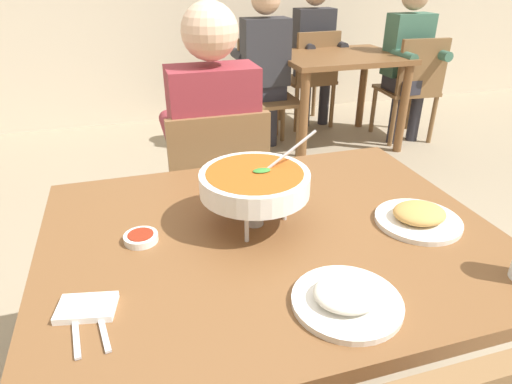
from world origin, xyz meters
TOP-DOWN VIEW (x-y plane):
  - dining_table_main at (0.00, 0.00)m, footprint 1.23×0.96m
  - chair_diner_main at (-0.00, 0.77)m, footprint 0.44×0.44m
  - diner_main at (0.00, 0.80)m, footprint 0.40×0.45m
  - curry_bowl at (-0.03, 0.06)m, footprint 0.33×0.30m
  - rice_plate at (0.06, -0.32)m, footprint 0.24×0.24m
  - appetizer_plate at (0.41, -0.07)m, footprint 0.24×0.24m
  - sauce_dish at (-0.35, 0.06)m, footprint 0.09×0.09m
  - napkin_folded at (-0.47, -0.18)m, footprint 0.13×0.10m
  - fork_utensil at (-0.49, -0.23)m, footprint 0.03×0.17m
  - spoon_utensil at (-0.44, -0.23)m, footprint 0.04×0.17m
  - dining_table_far at (1.39, 2.39)m, footprint 1.00×0.80m
  - chair_bg_left at (0.78, 2.47)m, footprint 0.44×0.44m
  - chair_bg_middle at (2.04, 2.26)m, footprint 0.47×0.47m
  - chair_bg_right at (1.36, 2.87)m, footprint 0.47×0.47m
  - chair_bg_corner at (0.79, 2.97)m, footprint 0.49×0.49m
  - patron_bg_left at (0.74, 2.42)m, footprint 0.40×0.45m
  - patron_bg_middle at (2.01, 2.33)m, footprint 0.40×0.45m
  - patron_bg_right at (1.43, 2.99)m, footprint 0.40×0.45m

SIDE VIEW (x-z plane):
  - chair_diner_main at x=0.00m, z-range 0.06..0.96m
  - chair_bg_left at x=0.78m, z-range 0.06..0.96m
  - chair_bg_middle at x=2.04m, z-range 0.06..0.96m
  - chair_bg_right at x=1.36m, z-range 0.06..0.96m
  - chair_bg_corner at x=0.79m, z-range 0.06..0.96m
  - dining_table_far at x=1.39m, z-range 0.25..1.01m
  - dining_table_main at x=0.00m, z-range 0.28..1.04m
  - diner_main at x=0.00m, z-range 0.09..1.40m
  - patron_bg_left at x=0.74m, z-range 0.09..1.40m
  - patron_bg_middle at x=2.01m, z-range 0.09..1.40m
  - patron_bg_right at x=1.43m, z-range 0.09..1.40m
  - fork_utensil at x=-0.49m, z-range 0.77..0.78m
  - spoon_utensil at x=-0.44m, z-range 0.77..0.78m
  - napkin_folded at x=-0.47m, z-range 0.77..0.78m
  - sauce_dish at x=-0.35m, z-range 0.77..0.79m
  - rice_plate at x=0.06m, z-range 0.76..0.82m
  - appetizer_plate at x=0.41m, z-range 0.76..0.82m
  - curry_bowl at x=-0.03m, z-range 0.77..1.03m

